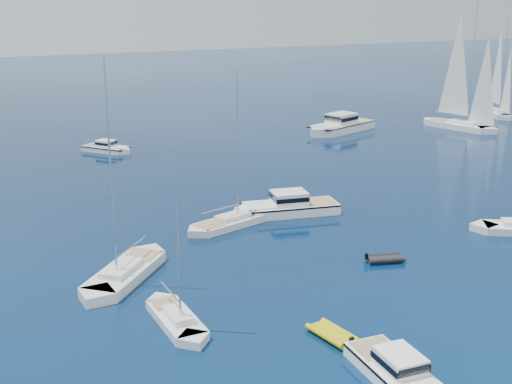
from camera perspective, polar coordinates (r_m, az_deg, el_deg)
ground at (r=46.95m, az=16.28°, el=-9.63°), size 400.00×400.00×0.00m
motor_cruiser_near at (r=38.64m, az=11.81°, el=-15.27°), size 2.97×8.66×2.25m
motor_cruiser_centre at (r=64.39m, az=2.55°, el=-1.82°), size 10.93×4.95×2.77m
motor_cruiser_distant at (r=102.68m, az=6.92°, el=4.94°), size 13.88×8.55×3.49m
motor_cruiser_horizon at (r=91.20m, az=-12.15°, el=3.26°), size 6.55×7.16×1.96m
sailboat_fore at (r=44.24m, az=-6.57°, el=-10.70°), size 2.42×8.28×12.07m
sailboat_mid_l at (r=51.24m, az=-10.76°, el=-6.99°), size 9.68×10.46×16.66m
sailboat_centre at (r=61.09m, az=-2.18°, el=-2.83°), size 9.96×5.35×14.19m
sailboat_sails_r at (r=108.76m, az=16.38°, el=5.03°), size 7.28×13.56×19.32m
sailboat_sails_far at (r=122.31m, az=19.18°, el=5.98°), size 6.41×11.50×16.42m
tender_yellow at (r=42.59m, az=6.29°, el=-11.83°), size 2.46×3.67×0.95m
tender_grey_near at (r=54.24m, az=10.56°, el=-5.64°), size 3.31×2.40×0.95m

